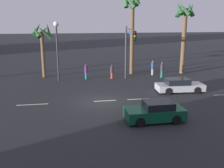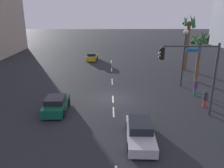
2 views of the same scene
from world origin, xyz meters
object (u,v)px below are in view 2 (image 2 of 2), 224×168
at_px(car_2, 140,132).
at_px(streetlamp, 184,48).
at_px(car_1, 92,57).
at_px(pedestrian_1, 195,87).
at_px(traffic_signal, 196,68).
at_px(pedestrian_3, 205,98).
at_px(palm_tree_0, 200,44).
at_px(palm_tree_1, 189,32).
at_px(car_0, 56,104).

distance_m(car_2, streetlamp, 13.74).
distance_m(car_1, pedestrian_1, 22.02).
xyz_separation_m(streetlamp, pedestrian_1, (3.10, 0.47, -3.62)).
relative_size(traffic_signal, pedestrian_3, 3.66).
height_order(car_2, traffic_signal, traffic_signal).
relative_size(streetlamp, pedestrian_1, 3.73).
xyz_separation_m(car_1, palm_tree_0, (13.60, 14.02, 4.02)).
bearing_deg(pedestrian_1, palm_tree_1, 166.38).
bearing_deg(traffic_signal, palm_tree_0, 156.69).
distance_m(car_1, streetlamp, 19.60).
height_order(car_0, palm_tree_1, palm_tree_1).
xyz_separation_m(car_2, traffic_signal, (-3.87, 4.82, 3.46)).
distance_m(car_0, traffic_signal, 12.01).
bearing_deg(traffic_signal, car_1, -156.47).
relative_size(pedestrian_1, palm_tree_0, 0.27).
relative_size(car_1, streetlamp, 0.62).
distance_m(car_2, palm_tree_0, 16.42).
bearing_deg(streetlamp, car_0, -62.32).
bearing_deg(pedestrian_1, car_2, -39.29).
bearing_deg(pedestrian_1, car_0, -74.52).
relative_size(car_1, palm_tree_0, 0.63).
height_order(traffic_signal, palm_tree_0, palm_tree_0).
relative_size(pedestrian_1, palm_tree_1, 0.22).
bearing_deg(pedestrian_3, pedestrian_1, 175.50).
bearing_deg(pedestrian_3, streetlamp, -177.77).
relative_size(traffic_signal, streetlamp, 0.92).
height_order(pedestrian_3, palm_tree_0, palm_tree_0).
height_order(streetlamp, pedestrian_3, streetlamp).
bearing_deg(car_0, traffic_signal, 86.14).
distance_m(car_0, palm_tree_1, 22.50).
bearing_deg(palm_tree_1, streetlamp, -21.62).
relative_size(car_0, streetlamp, 0.61).
relative_size(traffic_signal, palm_tree_0, 0.94).
xyz_separation_m(car_1, traffic_signal, (22.95, 9.99, 3.42)).
height_order(car_1, car_2, car_1).
height_order(car_0, traffic_signal, traffic_signal).
bearing_deg(palm_tree_0, car_2, -33.78).
bearing_deg(pedestrian_3, car_2, -50.80).
relative_size(car_1, pedestrian_1, 2.31).
relative_size(pedestrian_3, palm_tree_0, 0.26).
bearing_deg(pedestrian_3, car_1, -151.13).
relative_size(car_0, pedestrian_3, 2.44).
distance_m(traffic_signal, pedestrian_1, 5.88).
xyz_separation_m(car_0, car_1, (-22.18, 1.49, -0.01)).
distance_m(car_1, car_2, 27.32).
bearing_deg(traffic_signal, car_0, -93.86).
bearing_deg(car_0, car_2, 55.10).
distance_m(car_2, palm_tree_1, 22.23).
xyz_separation_m(car_1, pedestrian_1, (18.43, 12.04, 0.28)).
bearing_deg(streetlamp, car_1, -142.95).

